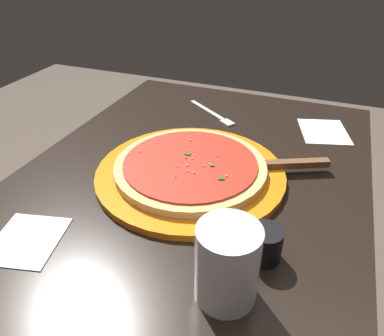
{
  "coord_description": "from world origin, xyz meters",
  "views": [
    {
      "loc": [
        -0.56,
        -0.23,
        1.18
      ],
      "look_at": [
        0.02,
        -0.0,
        0.78
      ],
      "focal_mm": 34.62,
      "sensor_mm": 36.0,
      "label": 1
    }
  ],
  "objects_px": {
    "pizza": "(192,167)",
    "napkin_folded_right": "(324,131)",
    "pizza_server": "(278,165)",
    "serving_plate": "(192,174)",
    "fork": "(213,114)",
    "cup_small_sauce": "(264,244)",
    "cup_tall_drink": "(227,264)",
    "napkin_loose_left": "(27,240)"
  },
  "relations": [
    {
      "from": "fork",
      "to": "serving_plate",
      "type": "bearing_deg",
      "value": -169.72
    },
    {
      "from": "serving_plate",
      "to": "pizza_server",
      "type": "relative_size",
      "value": 1.74
    },
    {
      "from": "cup_small_sauce",
      "to": "napkin_folded_right",
      "type": "height_order",
      "value": "cup_small_sauce"
    },
    {
      "from": "pizza",
      "to": "cup_tall_drink",
      "type": "relative_size",
      "value": 2.61
    },
    {
      "from": "cup_small_sauce",
      "to": "napkin_loose_left",
      "type": "height_order",
      "value": "cup_small_sauce"
    },
    {
      "from": "serving_plate",
      "to": "pizza_server",
      "type": "distance_m",
      "value": 0.17
    },
    {
      "from": "pizza",
      "to": "pizza_server",
      "type": "relative_size",
      "value": 1.39
    },
    {
      "from": "napkin_loose_left",
      "to": "cup_small_sauce",
      "type": "bearing_deg",
      "value": -74.08
    },
    {
      "from": "pizza_server",
      "to": "cup_small_sauce",
      "type": "xyz_separation_m",
      "value": [
        -0.24,
        -0.02,
        0.01
      ]
    },
    {
      "from": "serving_plate",
      "to": "pizza",
      "type": "distance_m",
      "value": 0.02
    },
    {
      "from": "pizza",
      "to": "napkin_folded_right",
      "type": "xyz_separation_m",
      "value": [
        0.3,
        -0.23,
        -0.02
      ]
    },
    {
      "from": "serving_plate",
      "to": "pizza_server",
      "type": "height_order",
      "value": "pizza_server"
    },
    {
      "from": "serving_plate",
      "to": "fork",
      "type": "distance_m",
      "value": 0.3
    },
    {
      "from": "napkin_loose_left",
      "to": "cup_tall_drink",
      "type": "bearing_deg",
      "value": -87.1
    },
    {
      "from": "pizza_server",
      "to": "pizza",
      "type": "bearing_deg",
      "value": 115.49
    },
    {
      "from": "cup_small_sauce",
      "to": "napkin_loose_left",
      "type": "distance_m",
      "value": 0.37
    },
    {
      "from": "fork",
      "to": "napkin_folded_right",
      "type": "bearing_deg",
      "value": -88.93
    },
    {
      "from": "cup_small_sauce",
      "to": "serving_plate",
      "type": "bearing_deg",
      "value": 47.44
    },
    {
      "from": "fork",
      "to": "cup_small_sauce",
      "type": "bearing_deg",
      "value": -153.14
    },
    {
      "from": "pizza",
      "to": "serving_plate",
      "type": "bearing_deg",
      "value": 98.18
    },
    {
      "from": "napkin_folded_right",
      "to": "pizza",
      "type": "bearing_deg",
      "value": 142.37
    },
    {
      "from": "cup_tall_drink",
      "to": "napkin_folded_right",
      "type": "height_order",
      "value": "cup_tall_drink"
    },
    {
      "from": "napkin_folded_right",
      "to": "napkin_loose_left",
      "type": "bearing_deg",
      "value": 144.07
    },
    {
      "from": "pizza_server",
      "to": "cup_small_sauce",
      "type": "relative_size",
      "value": 4.06
    },
    {
      "from": "serving_plate",
      "to": "pizza_server",
      "type": "xyz_separation_m",
      "value": [
        0.07,
        -0.16,
        0.01
      ]
    },
    {
      "from": "serving_plate",
      "to": "cup_small_sauce",
      "type": "bearing_deg",
      "value": -132.56
    },
    {
      "from": "fork",
      "to": "cup_tall_drink",
      "type": "bearing_deg",
      "value": -159.9
    },
    {
      "from": "pizza_server",
      "to": "fork",
      "type": "distance_m",
      "value": 0.31
    },
    {
      "from": "serving_plate",
      "to": "napkin_loose_left",
      "type": "distance_m",
      "value": 0.32
    },
    {
      "from": "pizza_server",
      "to": "napkin_loose_left",
      "type": "bearing_deg",
      "value": 135.47
    },
    {
      "from": "serving_plate",
      "to": "fork",
      "type": "bearing_deg",
      "value": 10.28
    },
    {
      "from": "pizza",
      "to": "napkin_loose_left",
      "type": "distance_m",
      "value": 0.32
    },
    {
      "from": "serving_plate",
      "to": "napkin_loose_left",
      "type": "xyz_separation_m",
      "value": [
        -0.27,
        0.18,
        -0.01
      ]
    },
    {
      "from": "pizza_server",
      "to": "cup_tall_drink",
      "type": "relative_size",
      "value": 1.88
    },
    {
      "from": "pizza_server",
      "to": "napkin_folded_right",
      "type": "height_order",
      "value": "pizza_server"
    },
    {
      "from": "pizza",
      "to": "napkin_loose_left",
      "type": "xyz_separation_m",
      "value": [
        -0.27,
        0.18,
        -0.02
      ]
    },
    {
      "from": "pizza",
      "to": "cup_small_sauce",
      "type": "bearing_deg",
      "value": -132.57
    },
    {
      "from": "napkin_loose_left",
      "to": "pizza",
      "type": "bearing_deg",
      "value": -33.92
    },
    {
      "from": "serving_plate",
      "to": "pizza_server",
      "type": "bearing_deg",
      "value": -64.51
    },
    {
      "from": "cup_small_sauce",
      "to": "cup_tall_drink",
      "type": "bearing_deg",
      "value": 158.94
    },
    {
      "from": "cup_tall_drink",
      "to": "napkin_loose_left",
      "type": "distance_m",
      "value": 0.33
    },
    {
      "from": "pizza",
      "to": "napkin_folded_right",
      "type": "height_order",
      "value": "pizza"
    }
  ]
}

